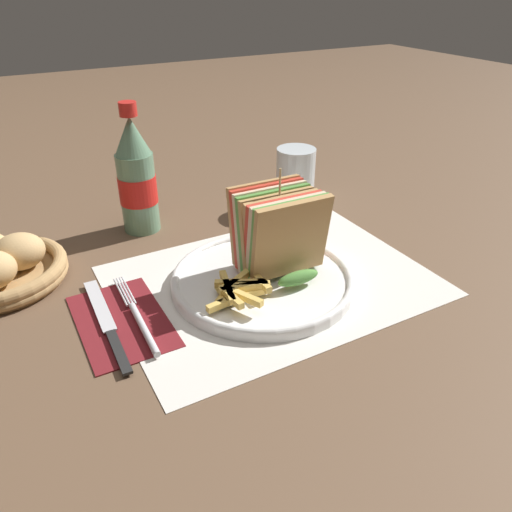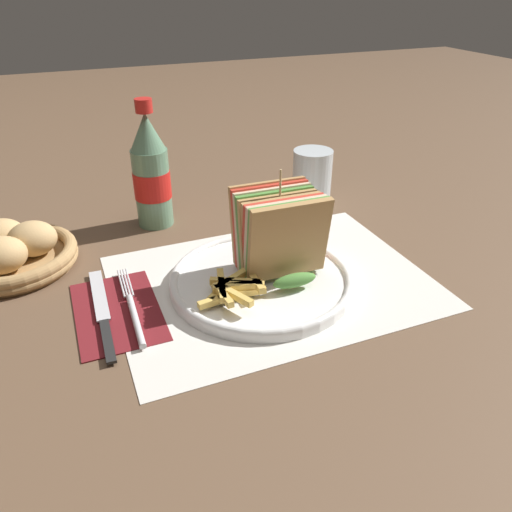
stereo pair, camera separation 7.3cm
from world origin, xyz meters
name	(u,v)px [view 2 (the right image)]	position (x,y,z in m)	size (l,w,h in m)	color
ground_plane	(283,291)	(0.00, 0.00, 0.00)	(4.00, 4.00, 0.00)	brown
placemat	(272,281)	(-0.01, 0.03, 0.00)	(0.46, 0.34, 0.00)	silver
plate_main	(261,280)	(-0.02, 0.02, 0.01)	(0.27, 0.27, 0.02)	white
club_sandwich	(279,234)	(0.01, 0.03, 0.08)	(0.12, 0.12, 0.16)	tan
fries_pile	(233,287)	(-0.08, -0.01, 0.03)	(0.10, 0.10, 0.02)	#E0B756
napkin	(117,311)	(-0.23, 0.04, 0.00)	(0.11, 0.18, 0.00)	maroon
fork	(133,311)	(-0.21, 0.02, 0.01)	(0.02, 0.19, 0.01)	silver
knife	(102,313)	(-0.25, 0.04, 0.01)	(0.02, 0.22, 0.00)	black
coke_bottle_near	(151,174)	(-0.12, 0.29, 0.10)	(0.07, 0.07, 0.22)	slate
glass_near	(312,184)	(0.17, 0.25, 0.05)	(0.07, 0.07, 0.11)	silver
bread_basket	(12,253)	(-0.36, 0.22, 0.02)	(0.20, 0.20, 0.07)	#AD8451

